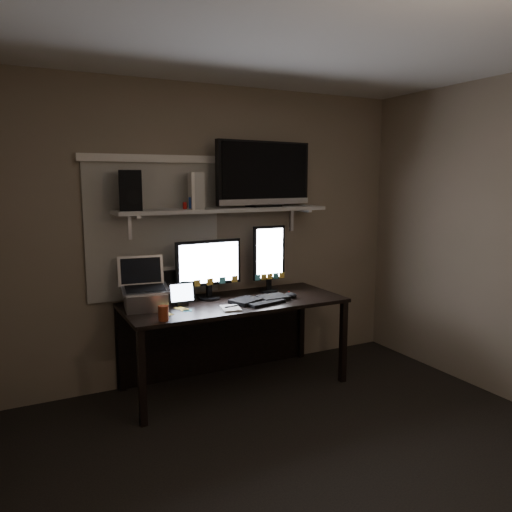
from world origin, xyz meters
TOP-DOWN VIEW (x-y plane):
  - floor at (0.00, 0.00)m, footprint 3.60×3.60m
  - ceiling at (0.00, 0.00)m, footprint 3.60×3.60m
  - back_wall at (0.00, 1.80)m, footprint 3.60×0.00m
  - window_blinds at (-0.55, 1.79)m, footprint 1.10×0.02m
  - desk at (0.00, 1.55)m, footprint 1.80×0.75m
  - wall_shelf at (0.00, 1.62)m, footprint 1.80×0.35m
  - monitor_landscape at (-0.16, 1.58)m, footprint 0.58×0.10m
  - monitor_portrait at (0.42, 1.60)m, footprint 0.30×0.06m
  - keyboard at (0.18, 1.33)m, footprint 0.53×0.30m
  - mouse at (0.48, 1.32)m, footprint 0.10×0.13m
  - notepad at (-0.13, 1.20)m, footprint 0.17×0.21m
  - tablet at (-0.43, 1.48)m, footprint 0.22×0.09m
  - file_sorter at (-0.45, 1.67)m, footprint 0.22×0.11m
  - laptop at (-0.72, 1.48)m, footprint 0.38×0.32m
  - cup at (-0.68, 1.13)m, footprint 0.09×0.09m
  - sticky_notes at (-0.48, 1.31)m, footprint 0.33×0.28m
  - tv at (0.38, 1.63)m, footprint 0.94×0.28m
  - game_console at (-0.26, 1.61)m, footprint 0.12×0.25m
  - speaker at (-0.77, 1.63)m, footprint 0.20×0.23m
  - bottles at (-0.28, 1.57)m, footprint 0.20×0.06m

SIDE VIEW (x-z plane):
  - floor at x=0.00m, z-range 0.00..0.00m
  - desk at x=0.00m, z-range 0.19..0.92m
  - sticky_notes at x=-0.48m, z-range 0.73..0.73m
  - notepad at x=-0.13m, z-range 0.73..0.74m
  - keyboard at x=0.18m, z-range 0.73..0.76m
  - mouse at x=0.48m, z-range 0.73..0.77m
  - cup at x=-0.68m, z-range 0.73..0.84m
  - tablet at x=-0.43m, z-range 0.73..0.92m
  - file_sorter at x=-0.45m, z-range 0.73..1.01m
  - laptop at x=-0.72m, z-range 0.73..1.12m
  - monitor_landscape at x=-0.16m, z-range 0.73..1.24m
  - monitor_portrait at x=0.42m, z-range 0.73..1.32m
  - back_wall at x=0.00m, z-range -0.55..3.05m
  - window_blinds at x=-0.55m, z-range 0.75..1.85m
  - wall_shelf at x=0.00m, z-range 1.45..1.48m
  - bottles at x=-0.28m, z-range 1.48..1.61m
  - game_console at x=-0.26m, z-range 1.48..1.77m
  - speaker at x=-0.77m, z-range 1.48..1.78m
  - tv at x=0.38m, z-range 1.48..2.04m
  - ceiling at x=0.00m, z-range 2.50..2.50m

